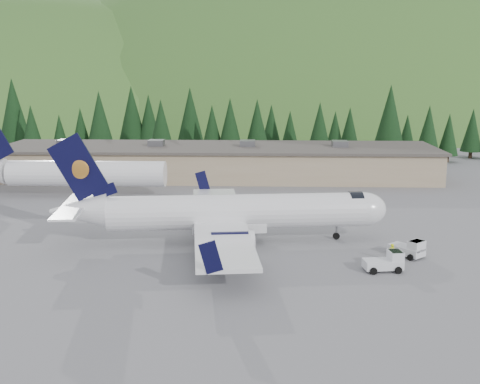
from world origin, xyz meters
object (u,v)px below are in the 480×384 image
(airliner, at_px, (228,213))
(baggage_tug_a, at_px, (386,262))
(terminal_building, at_px, (217,161))
(ramp_worker, at_px, (392,252))
(second_airliner, at_px, (66,173))
(baggage_tug_b, at_px, (409,249))

(airliner, xyz_separation_m, baggage_tug_a, (14.46, -8.52, -2.24))
(terminal_building, relative_size, ramp_worker, 42.07)
(second_airliner, xyz_separation_m, ramp_worker, (39.41, -27.96, -2.48))
(baggage_tug_a, distance_m, baggage_tug_b, 5.05)
(second_airliner, xyz_separation_m, terminal_building, (19.91, 16.00, -0.70))
(second_airliner, bearing_deg, baggage_tug_b, -32.70)
(second_airliner, relative_size, baggage_tug_b, 7.83)
(second_airliner, distance_m, baggage_tug_a, 49.18)
(second_airliner, distance_m, ramp_worker, 48.39)
(airliner, distance_m, ramp_worker, 16.70)
(baggage_tug_a, height_order, terminal_building, terminal_building)
(airliner, relative_size, baggage_tug_b, 9.79)
(baggage_tug_b, height_order, terminal_building, terminal_building)
(airliner, relative_size, terminal_building, 0.48)
(baggage_tug_a, relative_size, baggage_tug_b, 1.01)
(second_airliner, bearing_deg, ramp_worker, -35.35)
(terminal_building, bearing_deg, second_airliner, -141.22)
(second_airliner, distance_m, baggage_tug_b, 49.19)
(terminal_building, bearing_deg, baggage_tug_b, -63.27)
(baggage_tug_b, distance_m, ramp_worker, 2.39)
(baggage_tug_b, bearing_deg, airliner, -146.10)
(ramp_worker, bearing_deg, baggage_tug_b, -143.45)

